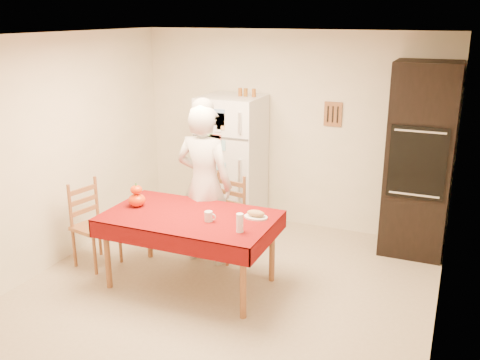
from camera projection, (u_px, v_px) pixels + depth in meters
The scene contains 17 objects.
floor at pixel (216, 300), 5.23m from camera, with size 4.50×4.50×0.00m, color tan.
room_shell at pixel (214, 138), 4.75m from camera, with size 4.02×4.52×2.51m.
refrigerator at pixel (232, 162), 6.87m from camera, with size 0.75×0.74×1.70m.
oven_cabinet at pixel (419, 161), 5.99m from camera, with size 0.70×0.62×2.20m.
dining_table at pixel (190, 222), 5.34m from camera, with size 1.70×1.00×0.76m.
chair_far at pixel (226, 213), 6.08m from camera, with size 0.49×0.47×0.95m.
chair_left at pixel (91, 221), 5.86m from camera, with size 0.48×0.50×0.95m.
seated_woman at pixel (204, 185), 5.82m from camera, with size 0.65×0.43×1.79m, color silver.
coffee_mug at pixel (209, 216), 5.15m from camera, with size 0.08×0.08×0.10m, color silver.
pumpkin_lower at pixel (137, 200), 5.54m from camera, with size 0.18×0.18×0.13m, color #CA4004.
pumpkin_upper at pixel (136, 190), 5.51m from camera, with size 0.12×0.12×0.09m, color #CB5904.
wine_glass at pixel (240, 223), 4.89m from camera, with size 0.07×0.07×0.18m, color white.
bread_plate at pixel (256, 217), 5.24m from camera, with size 0.24×0.24×0.02m, color white.
bread_loaf at pixel (256, 213), 5.23m from camera, with size 0.18×0.10×0.06m, color #A38550.
spice_jar_left at pixel (240, 92), 6.61m from camera, with size 0.05×0.05×0.10m, color brown.
spice_jar_mid at pixel (246, 92), 6.58m from camera, with size 0.05×0.05×0.10m, color brown.
spice_jar_right at pixel (254, 93), 6.54m from camera, with size 0.05×0.05×0.10m, color brown.
Camera 1 is at (2.02, -4.19, 2.69)m, focal length 40.00 mm.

